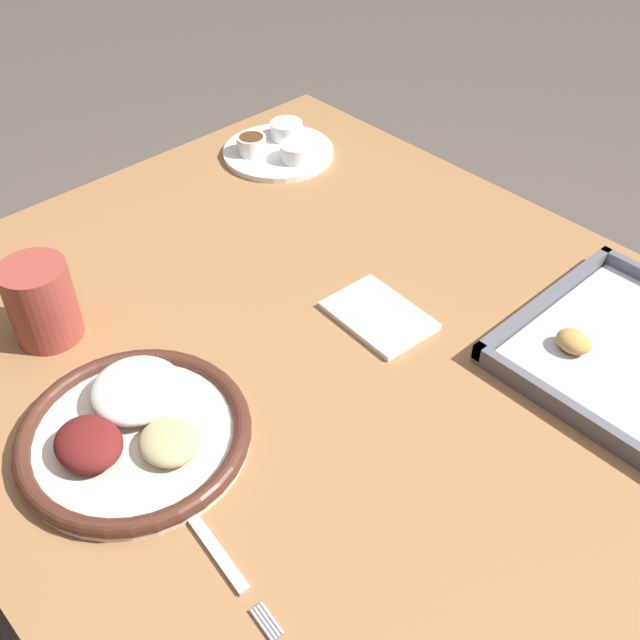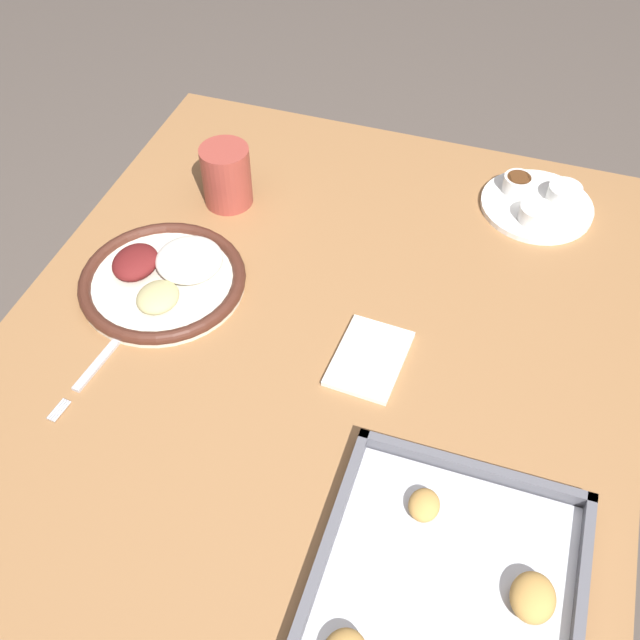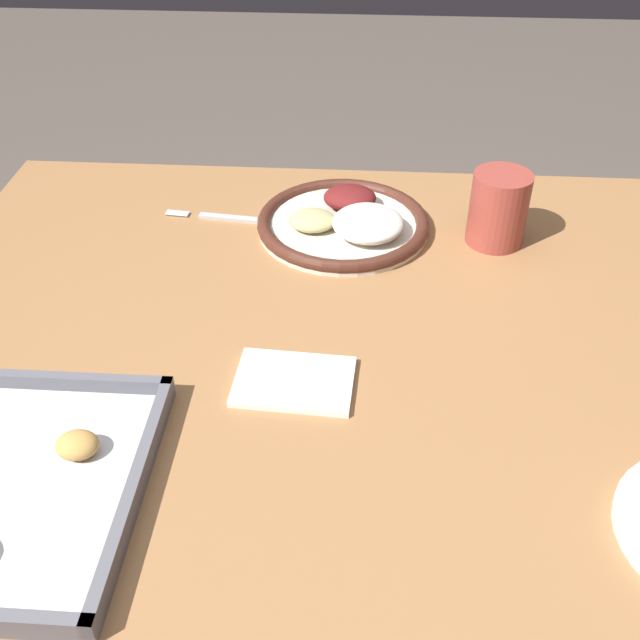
{
  "view_description": "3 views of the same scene",
  "coord_description": "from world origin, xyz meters",
  "px_view_note": "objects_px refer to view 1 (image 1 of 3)",
  "views": [
    {
      "loc": [
        0.49,
        -0.46,
        1.39
      ],
      "look_at": [
        -0.01,
        0.0,
        0.78
      ],
      "focal_mm": 42.0,
      "sensor_mm": 36.0,
      "label": 1
    },
    {
      "loc": [
        0.66,
        0.22,
        1.57
      ],
      "look_at": [
        -0.01,
        0.0,
        0.78
      ],
      "focal_mm": 42.0,
      "sensor_mm": 36.0,
      "label": 2
    },
    {
      "loc": [
        -0.05,
        0.69,
        1.32
      ],
      "look_at": [
        -0.01,
        0.0,
        0.78
      ],
      "focal_mm": 42.0,
      "sensor_mm": 36.0,
      "label": 3
    }
  ],
  "objects_px": {
    "dinner_plate": "(133,429)",
    "saucer_plate": "(279,147)",
    "napkin": "(379,316)",
    "drinking_cup": "(41,302)",
    "fork": "(213,547)"
  },
  "relations": [
    {
      "from": "dinner_plate",
      "to": "saucer_plate",
      "type": "distance_m",
      "value": 0.63
    },
    {
      "from": "saucer_plate",
      "to": "napkin",
      "type": "bearing_deg",
      "value": -23.9
    },
    {
      "from": "drinking_cup",
      "to": "napkin",
      "type": "height_order",
      "value": "drinking_cup"
    },
    {
      "from": "fork",
      "to": "drinking_cup",
      "type": "relative_size",
      "value": 1.88
    },
    {
      "from": "saucer_plate",
      "to": "napkin",
      "type": "relative_size",
      "value": 1.36
    },
    {
      "from": "fork",
      "to": "drinking_cup",
      "type": "xyz_separation_m",
      "value": [
        -0.38,
        0.03,
        0.05
      ]
    },
    {
      "from": "fork",
      "to": "drinking_cup",
      "type": "height_order",
      "value": "drinking_cup"
    },
    {
      "from": "dinner_plate",
      "to": "napkin",
      "type": "xyz_separation_m",
      "value": [
        0.05,
        0.34,
        -0.01
      ]
    },
    {
      "from": "dinner_plate",
      "to": "fork",
      "type": "distance_m",
      "value": 0.17
    },
    {
      "from": "fork",
      "to": "saucer_plate",
      "type": "bearing_deg",
      "value": 140.91
    },
    {
      "from": "saucer_plate",
      "to": "drinking_cup",
      "type": "distance_m",
      "value": 0.52
    },
    {
      "from": "dinner_plate",
      "to": "drinking_cup",
      "type": "height_order",
      "value": "drinking_cup"
    },
    {
      "from": "napkin",
      "to": "saucer_plate",
      "type": "bearing_deg",
      "value": 156.1
    },
    {
      "from": "fork",
      "to": "saucer_plate",
      "type": "height_order",
      "value": "saucer_plate"
    },
    {
      "from": "napkin",
      "to": "fork",
      "type": "bearing_deg",
      "value": -71.23
    }
  ]
}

